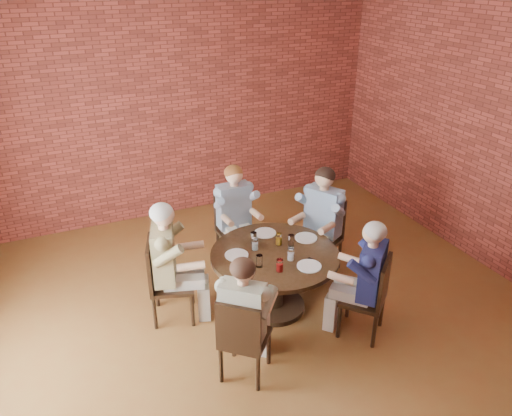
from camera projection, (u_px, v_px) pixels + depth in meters
name	position (u px, v px, depth m)	size (l,w,h in m)	color
floor	(274.00, 343.00, 5.31)	(7.00, 7.00, 0.00)	brown
wall_back	(172.00, 108.00, 7.41)	(7.00, 7.00, 0.00)	#97382B
dining_table	(274.00, 270.00, 5.63)	(1.43, 1.43, 0.75)	black
chair_a	(323.00, 231.00, 6.42)	(0.64, 0.64, 0.99)	black
diner_a	(320.00, 222.00, 6.27)	(0.58, 0.71, 1.42)	#396795
chair_b	(233.00, 225.00, 6.62)	(0.45, 0.45, 0.96)	black
diner_b	(236.00, 216.00, 6.47)	(0.55, 0.67, 1.37)	gray
chair_c	(163.00, 277.00, 5.49)	(0.59, 0.59, 0.99)	black
diner_c	(171.00, 263.00, 5.42)	(0.58, 0.71, 1.42)	brown
chair_d	(242.00, 337.00, 4.64)	(0.60, 0.60, 0.94)	black
diner_d	(245.00, 318.00, 4.65)	(0.53, 0.65, 1.34)	#C6AC9C
chair_e	(372.00, 295.00, 5.23)	(0.62, 0.62, 0.95)	black
diner_e	(365.00, 280.00, 5.19)	(0.54, 0.67, 1.36)	#1C2050
plate_a	(306.00, 238.00, 5.81)	(0.26, 0.26, 0.01)	white
plate_b	(265.00, 233.00, 5.92)	(0.26, 0.26, 0.01)	white
plate_c	(237.00, 255.00, 5.47)	(0.26, 0.26, 0.01)	white
plate_d	(309.00, 266.00, 5.28)	(0.26, 0.26, 0.01)	white
glass_a	(291.00, 241.00, 5.63)	(0.07, 0.07, 0.14)	white
glass_b	(279.00, 239.00, 5.66)	(0.07, 0.07, 0.14)	white
glass_c	(254.00, 238.00, 5.69)	(0.07, 0.07, 0.14)	white
glass_d	(255.00, 244.00, 5.56)	(0.07, 0.07, 0.14)	white
glass_e	(259.00, 261.00, 5.25)	(0.07, 0.07, 0.14)	white
glass_f	(280.00, 265.00, 5.17)	(0.07, 0.07, 0.14)	white
glass_g	(291.00, 254.00, 5.37)	(0.07, 0.07, 0.14)	white
smartphone	(312.00, 261.00, 5.37)	(0.07, 0.13, 0.01)	black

